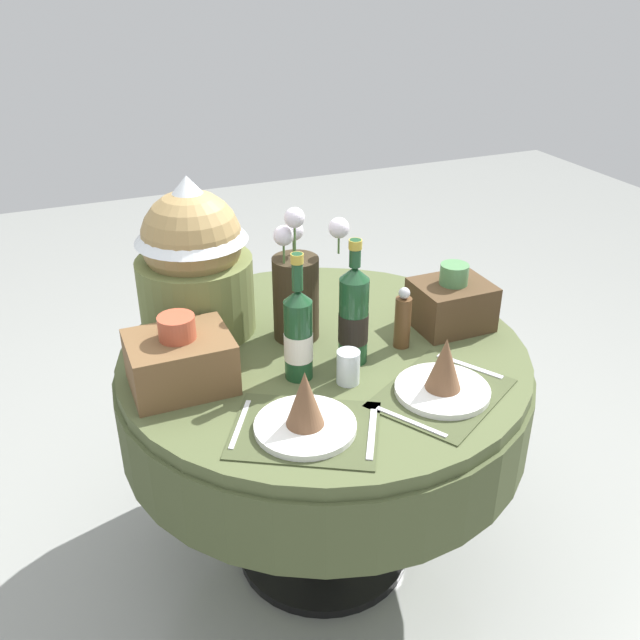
# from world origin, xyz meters

# --- Properties ---
(ground) EXTENTS (8.00, 8.00, 0.00)m
(ground) POSITION_xyz_m (0.00, 0.00, 0.00)
(ground) COLOR gray
(dining_table) EXTENTS (1.17, 1.17, 0.77)m
(dining_table) POSITION_xyz_m (0.00, 0.00, 0.62)
(dining_table) COLOR #4C5633
(dining_table) RESTS_ON ground
(place_setting_left) EXTENTS (0.42, 0.39, 0.16)m
(place_setting_left) POSITION_xyz_m (-0.19, -0.33, 0.81)
(place_setting_left) COLOR #41492B
(place_setting_left) RESTS_ON dining_table
(place_setting_right) EXTENTS (0.42, 0.40, 0.16)m
(place_setting_right) POSITION_xyz_m (0.19, -0.32, 0.81)
(place_setting_right) COLOR #41492B
(place_setting_right) RESTS_ON dining_table
(flower_vase) EXTENTS (0.22, 0.14, 0.40)m
(flower_vase) POSITION_xyz_m (-0.04, 0.10, 0.92)
(flower_vase) COLOR #332819
(flower_vase) RESTS_ON dining_table
(wine_bottle_left) EXTENTS (0.08, 0.08, 0.35)m
(wine_bottle_left) POSITION_xyz_m (-0.11, -0.10, 0.90)
(wine_bottle_left) COLOR #194223
(wine_bottle_left) RESTS_ON dining_table
(wine_bottle_centre) EXTENTS (0.08, 0.08, 0.35)m
(wine_bottle_centre) POSITION_xyz_m (0.05, -0.08, 0.91)
(wine_bottle_centre) COLOR #194223
(wine_bottle_centre) RESTS_ON dining_table
(tumbler_near_right) EXTENTS (0.06, 0.06, 0.09)m
(tumbler_near_right) POSITION_xyz_m (-0.01, -0.18, 0.81)
(tumbler_near_right) COLOR silver
(tumbler_near_right) RESTS_ON dining_table
(pepper_mill) EXTENTS (0.05, 0.05, 0.18)m
(pepper_mill) POSITION_xyz_m (0.21, -0.06, 0.85)
(pepper_mill) COLOR brown
(pepper_mill) RESTS_ON dining_table
(gift_tub_back_left) EXTENTS (0.33, 0.33, 0.46)m
(gift_tub_back_left) POSITION_xyz_m (-0.29, 0.26, 1.01)
(gift_tub_back_left) COLOR olive
(gift_tub_back_left) RESTS_ON dining_table
(woven_basket_side_left) EXTENTS (0.26, 0.21, 0.20)m
(woven_basket_side_left) POSITION_xyz_m (-0.41, -0.03, 0.84)
(woven_basket_side_left) COLOR brown
(woven_basket_side_left) RESTS_ON dining_table
(woven_basket_side_right) EXTENTS (0.22, 0.18, 0.20)m
(woven_basket_side_right) POSITION_xyz_m (0.40, -0.01, 0.84)
(woven_basket_side_right) COLOR #47331E
(woven_basket_side_right) RESTS_ON dining_table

